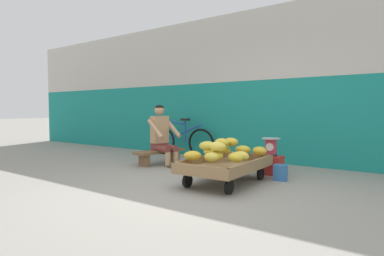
% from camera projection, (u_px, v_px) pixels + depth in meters
% --- Properties ---
extents(ground_plane, '(80.00, 80.00, 0.00)m').
position_uv_depth(ground_plane, '(190.00, 192.00, 4.09)').
color(ground_plane, gray).
extents(back_wall, '(16.00, 0.30, 3.07)m').
position_uv_depth(back_wall, '(278.00, 85.00, 6.39)').
color(back_wall, '#19847A').
rests_on(back_wall, ground).
extents(banana_cart, '(0.88, 1.46, 0.36)m').
position_uv_depth(banana_cart, '(226.00, 167.00, 4.57)').
color(banana_cart, '#99754C').
rests_on(banana_cart, ground).
extents(banana_pile, '(0.86, 1.29, 0.26)m').
position_uv_depth(banana_pile, '(224.00, 151.00, 4.59)').
color(banana_pile, yellow).
rests_on(banana_pile, banana_cart).
extents(low_bench, '(0.42, 1.13, 0.27)m').
position_uv_depth(low_bench, '(160.00, 154.00, 6.26)').
color(low_bench, brown).
rests_on(low_bench, ground).
extents(vendor_seated, '(0.73, 0.58, 1.14)m').
position_uv_depth(vendor_seated, '(162.00, 135.00, 6.17)').
color(vendor_seated, tan).
rests_on(vendor_seated, ground).
extents(plastic_crate, '(0.36, 0.28, 0.30)m').
position_uv_depth(plastic_crate, '(271.00, 165.00, 5.24)').
color(plastic_crate, red).
rests_on(plastic_crate, ground).
extents(weighing_scale, '(0.30, 0.30, 0.29)m').
position_uv_depth(weighing_scale, '(271.00, 147.00, 5.22)').
color(weighing_scale, '#28282D').
rests_on(weighing_scale, plastic_crate).
extents(bicycle_near_left, '(1.66, 0.48, 0.86)m').
position_uv_depth(bicycle_near_left, '(181.00, 140.00, 7.37)').
color(bicycle_near_left, black).
rests_on(bicycle_near_left, ground).
extents(shopping_bag, '(0.18, 0.12, 0.24)m').
position_uv_depth(shopping_bag, '(280.00, 173.00, 4.76)').
color(shopping_bag, '#3370B7').
rests_on(shopping_bag, ground).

